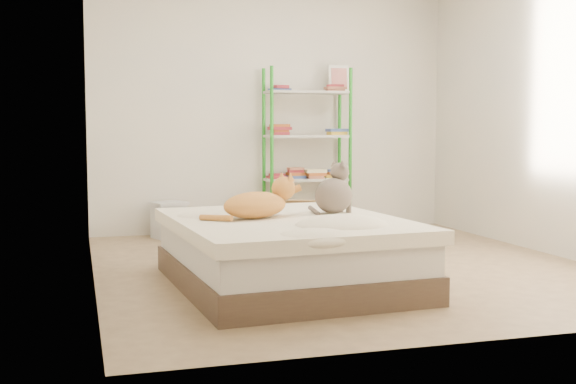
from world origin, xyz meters
name	(u,v)px	position (x,y,z in m)	size (l,w,h in m)	color
room	(344,100)	(0.00, 0.00, 1.30)	(3.81, 4.21, 2.61)	tan
bed	(286,252)	(-0.63, -0.57, 0.23)	(1.60, 1.94, 0.47)	#47332A
orange_cat	(255,202)	(-0.84, -0.53, 0.58)	(0.57, 0.31, 0.23)	#E2944E
grey_cat	(334,188)	(-0.23, -0.40, 0.65)	(0.27, 0.32, 0.37)	#756353
shelf_unit	(308,152)	(0.31, 1.88, 0.84)	(0.91, 0.36, 1.74)	#248B22
cardboard_box	(301,223)	(0.01, 1.18, 0.19)	(0.69, 0.72, 0.44)	#AF8647
white_bin	(169,220)	(-1.14, 1.85, 0.18)	(0.39, 0.37, 0.36)	silver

